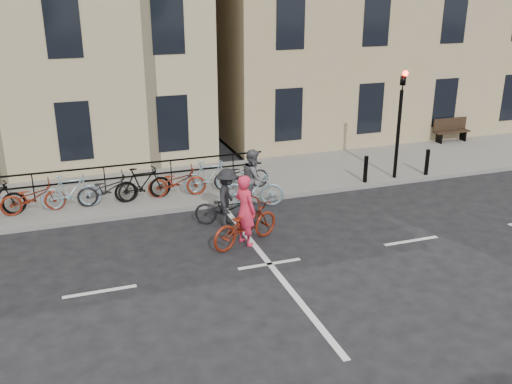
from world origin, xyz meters
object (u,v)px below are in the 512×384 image
object	(u,v)px
bench	(451,129)
cyclist_dark	(227,203)
traffic_light	(400,111)
cyclist_pink	(245,221)
cyclist_grey	(253,183)

from	to	relation	value
bench	cyclist_dark	bearing A→B (deg)	-155.66
traffic_light	cyclist_pink	bearing A→B (deg)	-154.55
bench	cyclist_pink	world-z (taller)	cyclist_pink
traffic_light	cyclist_pink	distance (m)	7.30
bench	cyclist_grey	distance (m)	10.84
traffic_light	cyclist_grey	bearing A→B (deg)	-174.18
bench	traffic_light	bearing A→B (deg)	-144.75
bench	cyclist_dark	size ratio (longest dim) A/B	0.82
traffic_light	cyclist_dark	world-z (taller)	traffic_light
cyclist_pink	cyclist_grey	bearing A→B (deg)	-46.90
cyclist_pink	cyclist_grey	size ratio (longest dim) A/B	1.17
cyclist_grey	cyclist_dark	world-z (taller)	cyclist_grey
bench	cyclist_grey	world-z (taller)	cyclist_grey
traffic_light	cyclist_pink	xyz separation A→B (m)	(-6.39, -3.04, -1.80)
cyclist_dark	bench	bearing A→B (deg)	-40.53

